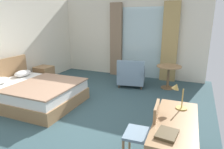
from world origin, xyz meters
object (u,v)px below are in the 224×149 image
object	(u,v)px
bed	(33,92)
desk_chair	(146,131)
armchair_by_window	(131,75)
closed_book	(167,134)
round_cafe_table	(169,72)
nightstand	(44,75)
writing_desk	(175,127)
desk_lamp	(178,94)

from	to	relation	value
bed	desk_chair	xyz separation A→B (m)	(3.05, -1.02, 0.25)
bed	armchair_by_window	xyz separation A→B (m)	(1.80, 2.19, 0.05)
closed_book	desk_chair	bearing A→B (deg)	136.70
bed	armchair_by_window	bearing A→B (deg)	50.54
round_cafe_table	closed_book	bearing A→B (deg)	-82.70
nightstand	writing_desk	distance (m)	4.85
desk_chair	armchair_by_window	distance (m)	3.45
writing_desk	round_cafe_table	world-z (taller)	writing_desk
nightstand	writing_desk	size ratio (longest dim) A/B	0.42
desk_chair	desk_lamp	world-z (taller)	desk_lamp
desk_chair	round_cafe_table	world-z (taller)	desk_chair
closed_book	round_cafe_table	bearing A→B (deg)	103.82
desk_lamp	closed_book	bearing A→B (deg)	-91.94
closed_book	desk_lamp	bearing A→B (deg)	94.57
closed_book	round_cafe_table	world-z (taller)	closed_book
bed	closed_book	world-z (taller)	bed
nightstand	round_cafe_table	world-z (taller)	round_cafe_table
desk_chair	armchair_by_window	world-z (taller)	desk_chair
nightstand	writing_desk	bearing A→B (deg)	-28.80
bed	armchair_by_window	world-z (taller)	bed
desk_chair	nightstand	bearing A→B (deg)	148.72
nightstand	round_cafe_table	xyz separation A→B (m)	(3.69, 1.09, 0.23)
nightstand	desk_chair	size ratio (longest dim) A/B	0.59
writing_desk	round_cafe_table	size ratio (longest dim) A/B	1.88
desk_chair	closed_book	bearing A→B (deg)	-49.81
writing_desk	desk_lamp	distance (m)	0.51
writing_desk	round_cafe_table	distance (m)	3.46
nightstand	desk_chair	distance (m)	4.53
writing_desk	desk_chair	size ratio (longest dim) A/B	1.41
writing_desk	desk_lamp	bearing A→B (deg)	94.24
writing_desk	desk_lamp	xyz separation A→B (m)	(-0.03, 0.39, 0.32)
desk_lamp	round_cafe_table	distance (m)	3.10
round_cafe_table	bed	bearing A→B (deg)	-140.01
desk_lamp	closed_book	xyz separation A→B (m)	(-0.03, -0.78, -0.20)
desk_chair	round_cafe_table	distance (m)	3.44
round_cafe_table	writing_desk	bearing A→B (deg)	-80.96
bed	closed_book	bearing A→B (deg)	-22.45
writing_desk	armchair_by_window	xyz separation A→B (m)	(-1.62, 3.19, -0.33)
bed	desk_lamp	world-z (taller)	desk_lamp
bed	closed_book	xyz separation A→B (m)	(3.36, -1.39, 0.49)
closed_book	round_cafe_table	distance (m)	3.84
desk_lamp	closed_book	world-z (taller)	desk_lamp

